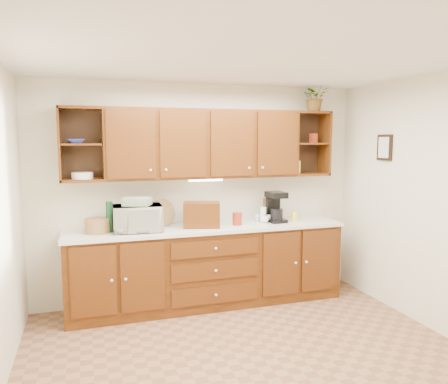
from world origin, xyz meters
TOP-DOWN VIEW (x-y plane):
  - floor at (0.00, 0.00)m, footprint 4.00×4.00m
  - ceiling at (0.00, 0.00)m, footprint 4.00×4.00m
  - back_wall at (0.00, 1.75)m, footprint 4.00×0.00m
  - right_wall at (2.00, 0.00)m, footprint 0.00×3.50m
  - base_cabinets at (0.00, 1.45)m, footprint 3.20×0.60m
  - countertop at (0.00, 1.44)m, footprint 3.24×0.64m
  - upper_cabinets at (0.01, 1.59)m, footprint 3.20×0.33m
  - undercabinet_light at (0.00, 1.53)m, footprint 0.40×0.05m
  - framed_picture at (1.98, 0.90)m, footprint 0.03×0.24m
  - wicker_basket at (-1.24, 1.46)m, footprint 0.30×0.30m
  - microwave at (-0.81, 1.41)m, footprint 0.53×0.37m
  - towel_stack at (-0.81, 1.41)m, footprint 0.34×0.30m
  - wine_bottle at (-1.11, 1.46)m, footprint 0.10×0.10m
  - woven_tray at (-0.50, 1.61)m, footprint 0.33×0.19m
  - bread_box at (-0.08, 1.41)m, footprint 0.46×0.36m
  - mug_tree at (0.73, 1.51)m, footprint 0.26×0.26m
  - canister_red at (0.35, 1.40)m, footprint 0.14×0.14m
  - canister_white at (0.70, 1.46)m, footprint 0.09×0.09m
  - canister_yellow at (1.11, 1.43)m, footprint 0.11×0.11m
  - coffee_maker at (0.86, 1.46)m, footprint 0.21×0.27m
  - bowl_stack at (-1.43, 1.55)m, footprint 0.23×0.23m
  - plate_stack at (-1.37, 1.58)m, footprint 0.26×0.26m
  - pantry_box_yellow at (1.18, 1.56)m, footprint 0.09×0.07m
  - pantry_box_red at (1.42, 1.56)m, footprint 0.09×0.09m
  - potted_plant at (1.43, 1.55)m, footprint 0.37×0.34m

SIDE VIEW (x-z plane):
  - floor at x=0.00m, z-range 0.00..0.00m
  - base_cabinets at x=0.00m, z-range 0.00..0.90m
  - countertop at x=0.00m, z-range 0.90..0.94m
  - woven_tray at x=-0.50m, z-range 0.79..1.11m
  - mug_tree at x=0.73m, z-range 0.84..1.13m
  - canister_yellow at x=1.11m, z-range 0.94..1.06m
  - canister_red at x=0.35m, z-range 0.94..1.09m
  - wicker_basket at x=-1.24m, z-range 0.94..1.09m
  - canister_white at x=0.70m, z-range 0.94..1.13m
  - bread_box at x=-0.08m, z-range 0.94..1.23m
  - microwave at x=-0.81m, z-range 0.94..1.23m
  - wine_bottle at x=-1.11m, z-range 0.94..1.27m
  - coffee_maker at x=0.86m, z-range 0.93..1.30m
  - towel_stack at x=-0.81m, z-range 1.23..1.31m
  - back_wall at x=0.00m, z-range -0.70..3.30m
  - right_wall at x=2.00m, z-range -0.45..3.05m
  - undercabinet_light at x=0.00m, z-range 1.46..1.48m
  - plate_stack at x=-1.37m, z-range 1.52..1.59m
  - pantry_box_yellow at x=1.18m, z-range 1.52..1.68m
  - framed_picture at x=1.98m, z-range 1.70..2.00m
  - upper_cabinets at x=0.01m, z-range 1.49..2.29m
  - bowl_stack at x=-1.43m, z-range 1.90..1.95m
  - pantry_box_red at x=1.42m, z-range 1.90..2.02m
  - potted_plant at x=1.43m, z-range 2.29..2.65m
  - ceiling at x=0.00m, z-range 2.60..2.60m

